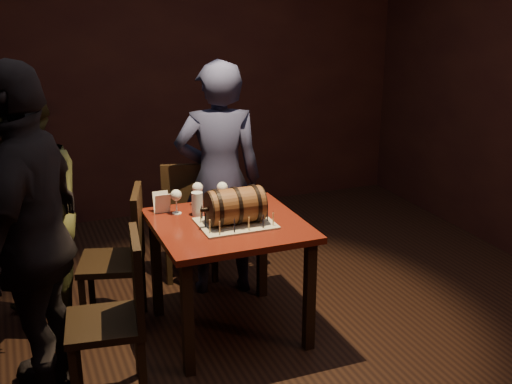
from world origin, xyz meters
The scene contains 16 objects.
room_shell centered at (0.00, 0.00, 1.40)m, with size 5.04×5.04×2.80m.
pub_table centered at (-0.08, 0.13, 0.64)m, with size 0.90×0.90×0.75m.
cake_board centered at (-0.05, 0.07, 0.76)m, with size 0.45×0.35×0.01m, color #ADA28C.
barrel_cake centered at (-0.05, 0.07, 0.87)m, with size 0.39×0.23×0.23m.
birthday_candles centered at (-0.05, 0.08, 0.80)m, with size 0.40×0.30×0.09m.
wine_glass_left centered at (-0.34, 0.39, 0.87)m, with size 0.07×0.07×0.16m.
wine_glass_mid centered at (-0.17, 0.49, 0.87)m, with size 0.07×0.07×0.16m.
wine_glass_right centered at (-0.01, 0.44, 0.87)m, with size 0.07×0.07×0.16m.
pint_of_ale centered at (-0.22, 0.32, 0.82)m, with size 0.07×0.07×0.15m.
menu_card centered at (-0.42, 0.45, 0.81)m, with size 0.10×0.05×0.13m, color white, non-canonical shape.
chair_back centered at (-0.09, 0.97, 0.52)m, with size 0.49×0.49×0.93m.
chair_left_rear centered at (-0.68, 0.44, 0.52)m, with size 0.49×0.49×0.93m.
chair_left_front centered at (-0.84, -0.32, 0.52)m, with size 0.45×0.45×0.93m.
person_back centered at (0.06, 0.72, 0.84)m, with size 0.61×0.40×1.67m, color #1C1E38.
person_left_rear centered at (-1.22, 0.55, 0.81)m, with size 0.79×0.61×1.62m, color #3E3E1F.
person_left_front centered at (-1.23, -0.14, 0.91)m, with size 1.07×0.44×1.82m, color black.
Camera 1 is at (-1.28, -3.36, 2.15)m, focal length 45.00 mm.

